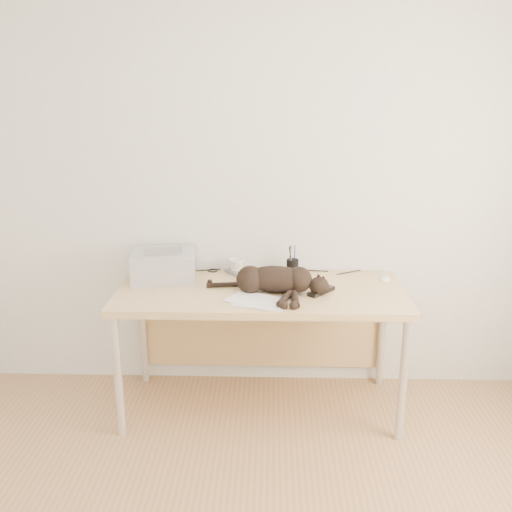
{
  "coord_description": "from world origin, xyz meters",
  "views": [
    {
      "loc": [
        0.06,
        -1.59,
        1.82
      ],
      "look_at": [
        -0.03,
        1.34,
        0.95
      ],
      "focal_mm": 40.0,
      "sensor_mm": 36.0,
      "label": 1
    }
  ],
  "objects_px": {
    "printer": "(164,265)",
    "cat": "(273,281)",
    "desk": "(261,306)",
    "pen_cup": "(292,267)",
    "mug": "(236,266)",
    "mouse": "(385,277)"
  },
  "relations": [
    {
      "from": "pen_cup",
      "to": "mouse",
      "type": "relative_size",
      "value": 1.75
    },
    {
      "from": "cat",
      "to": "mug",
      "type": "xyz_separation_m",
      "value": [
        -0.22,
        0.33,
        -0.02
      ]
    },
    {
      "from": "pen_cup",
      "to": "mug",
      "type": "bearing_deg",
      "value": 175.17
    },
    {
      "from": "printer",
      "to": "mouse",
      "type": "distance_m",
      "value": 1.29
    },
    {
      "from": "mouse",
      "to": "pen_cup",
      "type": "bearing_deg",
      "value": -171.9
    },
    {
      "from": "printer",
      "to": "mouse",
      "type": "height_order",
      "value": "printer"
    },
    {
      "from": "desk",
      "to": "printer",
      "type": "bearing_deg",
      "value": 171.85
    },
    {
      "from": "cat",
      "to": "mouse",
      "type": "relative_size",
      "value": 6.55
    },
    {
      "from": "cat",
      "to": "pen_cup",
      "type": "bearing_deg",
      "value": 75.15
    },
    {
      "from": "printer",
      "to": "cat",
      "type": "xyz_separation_m",
      "value": [
        0.63,
        -0.22,
        -0.02
      ]
    },
    {
      "from": "desk",
      "to": "mug",
      "type": "xyz_separation_m",
      "value": [
        -0.16,
        0.19,
        0.18
      ]
    },
    {
      "from": "desk",
      "to": "printer",
      "type": "xyz_separation_m",
      "value": [
        -0.57,
        0.08,
        0.22
      ]
    },
    {
      "from": "desk",
      "to": "cat",
      "type": "bearing_deg",
      "value": -64.4
    },
    {
      "from": "mouse",
      "to": "cat",
      "type": "bearing_deg",
      "value": -145.21
    },
    {
      "from": "cat",
      "to": "pen_cup",
      "type": "relative_size",
      "value": 3.75
    },
    {
      "from": "printer",
      "to": "pen_cup",
      "type": "xyz_separation_m",
      "value": [
        0.75,
        0.08,
        -0.03
      ]
    },
    {
      "from": "desk",
      "to": "pen_cup",
      "type": "distance_m",
      "value": 0.31
    },
    {
      "from": "desk",
      "to": "pen_cup",
      "type": "relative_size",
      "value": 8.8
    },
    {
      "from": "printer",
      "to": "mug",
      "type": "distance_m",
      "value": 0.43
    },
    {
      "from": "desk",
      "to": "mouse",
      "type": "height_order",
      "value": "mouse"
    },
    {
      "from": "printer",
      "to": "cat",
      "type": "distance_m",
      "value": 0.67
    },
    {
      "from": "printer",
      "to": "mouse",
      "type": "bearing_deg",
      "value": 0.71
    }
  ]
}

